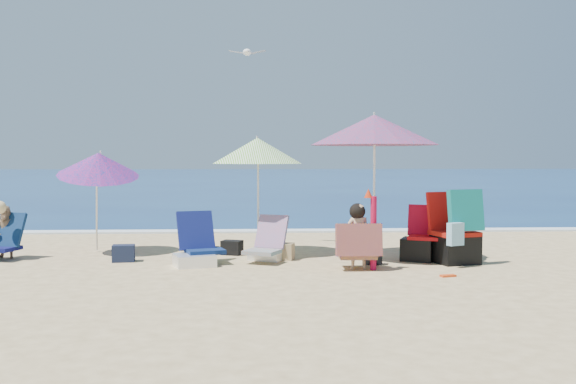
{
  "coord_description": "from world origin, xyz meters",
  "views": [
    {
      "loc": [
        -0.81,
        -9.31,
        1.64
      ],
      "look_at": [
        -0.3,
        1.0,
        1.1
      ],
      "focal_mm": 40.78,
      "sensor_mm": 36.0,
      "label": 1
    }
  ],
  "objects_px": {
    "chair_rainbow": "(268,248)",
    "person_left": "(5,232)",
    "umbrella_blue": "(98,164)",
    "seagull": "(247,52)",
    "furled_umbrella": "(372,225)",
    "umbrella_striped": "(258,151)",
    "camp_chair_right": "(456,237)",
    "chair_navy": "(197,251)",
    "camp_chair_left": "(419,244)",
    "umbrella_turquoise": "(374,130)",
    "person_center": "(358,238)"
  },
  "relations": [
    {
      "from": "umbrella_striped",
      "to": "person_center",
      "type": "height_order",
      "value": "umbrella_striped"
    },
    {
      "from": "umbrella_striped",
      "to": "camp_chair_right",
      "type": "xyz_separation_m",
      "value": [
        3.07,
        -1.11,
        -1.34
      ]
    },
    {
      "from": "chair_navy",
      "to": "chair_rainbow",
      "type": "xyz_separation_m",
      "value": [
        1.09,
        0.38,
        -0.02
      ]
    },
    {
      "from": "furled_umbrella",
      "to": "chair_navy",
      "type": "distance_m",
      "value": 2.71
    },
    {
      "from": "umbrella_blue",
      "to": "furled_umbrella",
      "type": "distance_m",
      "value": 4.81
    },
    {
      "from": "umbrella_blue",
      "to": "camp_chair_right",
      "type": "distance_m",
      "value": 6.01
    },
    {
      "from": "camp_chair_left",
      "to": "chair_rainbow",
      "type": "bearing_deg",
      "value": 176.63
    },
    {
      "from": "camp_chair_left",
      "to": "person_left",
      "type": "distance_m",
      "value": 6.69
    },
    {
      "from": "furled_umbrella",
      "to": "umbrella_striped",
      "type": "bearing_deg",
      "value": 135.61
    },
    {
      "from": "seagull",
      "to": "umbrella_turquoise",
      "type": "bearing_deg",
      "value": -37.63
    },
    {
      "from": "umbrella_blue",
      "to": "furled_umbrella",
      "type": "relative_size",
      "value": 1.57
    },
    {
      "from": "umbrella_blue",
      "to": "camp_chair_right",
      "type": "relative_size",
      "value": 1.61
    },
    {
      "from": "camp_chair_left",
      "to": "seagull",
      "type": "distance_m",
      "value": 4.64
    },
    {
      "from": "umbrella_turquoise",
      "to": "chair_navy",
      "type": "height_order",
      "value": "umbrella_turquoise"
    },
    {
      "from": "person_left",
      "to": "person_center",
      "type": "bearing_deg",
      "value": -13.22
    },
    {
      "from": "chair_navy",
      "to": "chair_rainbow",
      "type": "height_order",
      "value": "chair_navy"
    },
    {
      "from": "camp_chair_right",
      "to": "person_left",
      "type": "relative_size",
      "value": 1.21
    },
    {
      "from": "umbrella_striped",
      "to": "chair_navy",
      "type": "xyz_separation_m",
      "value": [
        -0.94,
        -1.02,
        -1.55
      ]
    },
    {
      "from": "chair_navy",
      "to": "camp_chair_left",
      "type": "distance_m",
      "value": 3.52
    },
    {
      "from": "furled_umbrella",
      "to": "person_left",
      "type": "bearing_deg",
      "value": 166.85
    },
    {
      "from": "furled_umbrella",
      "to": "chair_navy",
      "type": "xyz_separation_m",
      "value": [
        -2.61,
        0.61,
        -0.44
      ]
    },
    {
      "from": "chair_rainbow",
      "to": "furled_umbrella",
      "type": "bearing_deg",
      "value": -33.23
    },
    {
      "from": "umbrella_striped",
      "to": "camp_chair_right",
      "type": "height_order",
      "value": "umbrella_striped"
    },
    {
      "from": "umbrella_turquoise",
      "to": "furled_umbrella",
      "type": "xyz_separation_m",
      "value": [
        -0.2,
        -1.02,
        -1.43
      ]
    },
    {
      "from": "umbrella_striped",
      "to": "camp_chair_right",
      "type": "relative_size",
      "value": 1.73
    },
    {
      "from": "umbrella_striped",
      "to": "person_left",
      "type": "xyz_separation_m",
      "value": [
        -4.09,
        -0.29,
        -1.32
      ]
    },
    {
      "from": "furled_umbrella",
      "to": "seagull",
      "type": "xyz_separation_m",
      "value": [
        -1.85,
        2.6,
        2.9
      ]
    },
    {
      "from": "umbrella_blue",
      "to": "chair_rainbow",
      "type": "bearing_deg",
      "value": -16.15
    },
    {
      "from": "furled_umbrella",
      "to": "camp_chair_right",
      "type": "bearing_deg",
      "value": 20.42
    },
    {
      "from": "umbrella_blue",
      "to": "seagull",
      "type": "relative_size",
      "value": 2.71
    },
    {
      "from": "person_left",
      "to": "chair_navy",
      "type": "bearing_deg",
      "value": -13.17
    },
    {
      "from": "camp_chair_right",
      "to": "person_center",
      "type": "xyz_separation_m",
      "value": [
        -1.6,
        -0.48,
        0.05
      ]
    },
    {
      "from": "person_center",
      "to": "seagull",
      "type": "relative_size",
      "value": 1.41
    },
    {
      "from": "umbrella_striped",
      "to": "person_left",
      "type": "distance_m",
      "value": 4.31
    },
    {
      "from": "person_left",
      "to": "seagull",
      "type": "distance_m",
      "value": 5.16
    },
    {
      "from": "person_center",
      "to": "chair_navy",
      "type": "bearing_deg",
      "value": 166.73
    },
    {
      "from": "umbrella_blue",
      "to": "person_center",
      "type": "bearing_deg",
      "value": -23.11
    },
    {
      "from": "chair_navy",
      "to": "umbrella_turquoise",
      "type": "bearing_deg",
      "value": 8.26
    },
    {
      "from": "camp_chair_left",
      "to": "seagull",
      "type": "height_order",
      "value": "seagull"
    },
    {
      "from": "person_left",
      "to": "camp_chair_left",
      "type": "bearing_deg",
      "value": -4.27
    },
    {
      "from": "person_center",
      "to": "person_left",
      "type": "distance_m",
      "value": 5.71
    },
    {
      "from": "furled_umbrella",
      "to": "camp_chair_left",
      "type": "bearing_deg",
      "value": 43.03
    },
    {
      "from": "seagull",
      "to": "chair_navy",
      "type": "bearing_deg",
      "value": -110.84
    },
    {
      "from": "camp_chair_left",
      "to": "umbrella_turquoise",
      "type": "bearing_deg",
      "value": 166.7
    },
    {
      "from": "umbrella_turquoise",
      "to": "chair_rainbow",
      "type": "relative_size",
      "value": 2.41
    },
    {
      "from": "chair_rainbow",
      "to": "camp_chair_right",
      "type": "xyz_separation_m",
      "value": [
        2.91,
        -0.47,
        0.23
      ]
    },
    {
      "from": "chair_rainbow",
      "to": "person_left",
      "type": "relative_size",
      "value": 1.04
    },
    {
      "from": "umbrella_blue",
      "to": "chair_navy",
      "type": "height_order",
      "value": "umbrella_blue"
    },
    {
      "from": "chair_navy",
      "to": "person_left",
      "type": "xyz_separation_m",
      "value": [
        -3.15,
        0.74,
        0.22
      ]
    },
    {
      "from": "umbrella_turquoise",
      "to": "chair_rainbow",
      "type": "height_order",
      "value": "umbrella_turquoise"
    }
  ]
}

